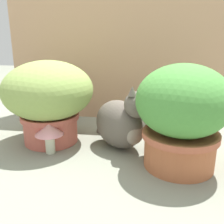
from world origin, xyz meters
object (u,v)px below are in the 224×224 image
(grass_planter, at_px, (48,97))
(cat, at_px, (122,123))
(leafy_planter, at_px, (182,114))
(mushroom_ornament_red, at_px, (54,130))
(mushroom_ornament_pink, at_px, (49,131))

(grass_planter, distance_m, cat, 0.36)
(leafy_planter, height_order, mushroom_ornament_red, leafy_planter)
(cat, bearing_deg, mushroom_ornament_pink, -162.27)
(grass_planter, height_order, leafy_planter, leafy_planter)
(grass_planter, distance_m, mushroom_ornament_red, 0.16)
(cat, relative_size, mushroom_ornament_pink, 2.43)
(grass_planter, distance_m, leafy_planter, 0.61)
(cat, distance_m, mushroom_ornament_pink, 0.32)
(grass_planter, relative_size, mushroom_ornament_pink, 3.04)
(cat, height_order, mushroom_ornament_red, cat)
(grass_planter, bearing_deg, mushroom_ornament_red, -61.02)
(mushroom_ornament_red, xyz_separation_m, mushroom_ornament_pink, (-0.00, -0.04, 0.01))
(mushroom_ornament_pink, bearing_deg, mushroom_ornament_red, 84.86)
(grass_planter, xyz_separation_m, leafy_planter, (0.59, -0.16, -0.00))
(mushroom_ornament_red, relative_size, mushroom_ornament_pink, 0.92)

